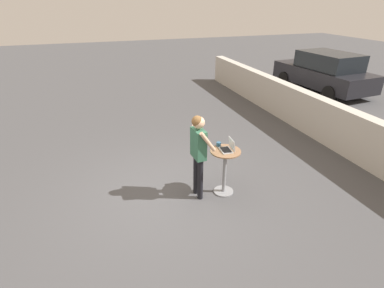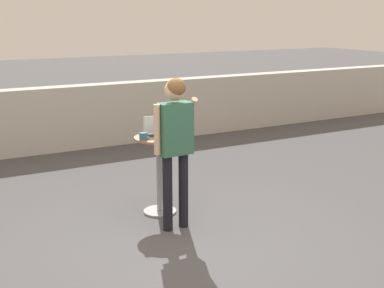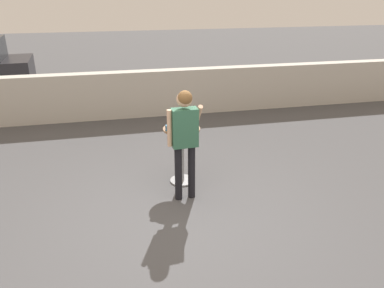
{
  "view_description": "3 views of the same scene",
  "coord_description": "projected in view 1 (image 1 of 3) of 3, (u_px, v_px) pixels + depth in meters",
  "views": [
    {
      "loc": [
        4.89,
        -1.16,
        3.59
      ],
      "look_at": [
        0.01,
        0.51,
        1.08
      ],
      "focal_mm": 28.0,
      "sensor_mm": 36.0,
      "label": 1
    },
    {
      "loc": [
        -2.4,
        -4.5,
        2.38
      ],
      "look_at": [
        0.44,
        0.63,
        0.95
      ],
      "focal_mm": 50.0,
      "sensor_mm": 36.0,
      "label": 2
    },
    {
      "loc": [
        -0.79,
        -4.38,
        3.03
      ],
      "look_at": [
        0.28,
        0.44,
        0.95
      ],
      "focal_mm": 35.0,
      "sensor_mm": 36.0,
      "label": 3
    }
  ],
  "objects": [
    {
      "name": "cafe_table",
      "position": [
        225.0,
        166.0,
        5.91
      ],
      "size": [
        0.6,
        0.6,
        0.95
      ],
      "color": "gray",
      "rests_on": "ground_plane"
    },
    {
      "name": "laptop",
      "position": [
        228.0,
        148.0,
        5.75
      ],
      "size": [
        0.32,
        0.26,
        0.24
      ],
      "color": "silver",
      "rests_on": "cafe_table"
    },
    {
      "name": "parked_car_near_street",
      "position": [
        324.0,
        72.0,
        12.57
      ],
      "size": [
        4.39,
        2.18,
        1.62
      ],
      "color": "black",
      "rests_on": "ground_plane"
    },
    {
      "name": "pavement_kerb",
      "position": [
        359.0,
        138.0,
        7.21
      ],
      "size": [
        16.94,
        0.35,
        1.14
      ],
      "color": "beige",
      "rests_on": "ground_plane"
    },
    {
      "name": "coffee_mug",
      "position": [
        219.0,
        144.0,
        5.92
      ],
      "size": [
        0.12,
        0.09,
        0.09
      ],
      "color": "#336084",
      "rests_on": "cafe_table"
    },
    {
      "name": "standing_person",
      "position": [
        198.0,
        147.0,
        5.59
      ],
      "size": [
        0.52,
        0.39,
        1.72
      ],
      "color": "black",
      "rests_on": "ground_plane"
    },
    {
      "name": "ground_plane",
      "position": [
        168.0,
        195.0,
        6.07
      ],
      "size": [
        50.0,
        50.0,
        0.0
      ],
      "primitive_type": "plane",
      "color": "#4C4C4F"
    }
  ]
}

